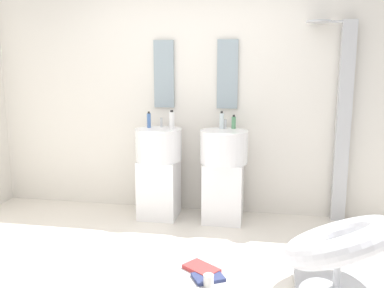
# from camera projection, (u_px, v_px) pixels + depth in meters

# --- Properties ---
(ground_plane) EXTENTS (4.80, 3.60, 0.04)m
(ground_plane) POSITION_uv_depth(u_px,v_px,m) (160.00, 280.00, 3.17)
(ground_plane) COLOR silver
(rear_partition) EXTENTS (4.80, 0.10, 2.60)m
(rear_partition) POSITION_uv_depth(u_px,v_px,m) (196.00, 94.00, 4.52)
(rear_partition) COLOR silver
(rear_partition) RESTS_ON ground_plane
(pedestal_sink_left) EXTENTS (0.49, 0.49, 1.06)m
(pedestal_sink_left) POSITION_uv_depth(u_px,v_px,m) (159.00, 169.00, 4.39)
(pedestal_sink_left) COLOR white
(pedestal_sink_left) RESTS_ON ground_plane
(pedestal_sink_right) EXTENTS (0.49, 0.49, 1.06)m
(pedestal_sink_right) POSITION_uv_depth(u_px,v_px,m) (224.00, 172.00, 4.27)
(pedestal_sink_right) COLOR white
(pedestal_sink_right) RESTS_ON ground_plane
(vanity_mirror_left) EXTENTS (0.22, 0.03, 0.72)m
(vanity_mirror_left) POSITION_uv_depth(u_px,v_px,m) (164.00, 74.00, 4.48)
(vanity_mirror_left) COLOR #8C9EA8
(vanity_mirror_right) EXTENTS (0.22, 0.03, 0.72)m
(vanity_mirror_right) POSITION_uv_depth(u_px,v_px,m) (228.00, 74.00, 4.35)
(vanity_mirror_right) COLOR #8C9EA8
(shower_column) EXTENTS (0.49, 0.24, 2.05)m
(shower_column) POSITION_uv_depth(u_px,v_px,m) (342.00, 119.00, 4.18)
(shower_column) COLOR #B7BABF
(shower_column) RESTS_ON ground_plane
(lounge_chair) EXTENTS (1.08, 1.08, 0.65)m
(lounge_chair) POSITION_uv_depth(u_px,v_px,m) (339.00, 249.00, 2.86)
(lounge_chair) COLOR #B7BABF
(lounge_chair) RESTS_ON ground_plane
(area_rug) EXTENTS (0.97, 0.84, 0.01)m
(area_rug) POSITION_uv_depth(u_px,v_px,m) (198.00, 282.00, 3.09)
(area_rug) COLOR #B2B2B7
(area_rug) RESTS_ON ground_plane
(magazine_red) EXTENTS (0.32, 0.30, 0.03)m
(magazine_red) POSITION_uv_depth(u_px,v_px,m) (201.00, 269.00, 3.25)
(magazine_red) COLOR #B73838
(magazine_red) RESTS_ON area_rug
(magazine_navy) EXTENTS (0.28, 0.26, 0.03)m
(magazine_navy) POSITION_uv_depth(u_px,v_px,m) (208.00, 277.00, 3.12)
(magazine_navy) COLOR navy
(magazine_navy) RESTS_ON area_rug
(coffee_mug) EXTENTS (0.08, 0.08, 0.08)m
(coffee_mug) POSITION_uv_depth(u_px,v_px,m) (209.00, 280.00, 3.02)
(coffee_mug) COLOR white
(coffee_mug) RESTS_ON area_rug
(soap_bottle_blue) EXTENTS (0.04, 0.04, 0.17)m
(soap_bottle_blue) POSITION_uv_depth(u_px,v_px,m) (149.00, 120.00, 4.37)
(soap_bottle_blue) COLOR #4C72B7
(soap_bottle_blue) RESTS_ON pedestal_sink_left
(soap_bottle_green) EXTENTS (0.05, 0.05, 0.14)m
(soap_bottle_green) POSITION_uv_depth(u_px,v_px,m) (234.00, 122.00, 4.31)
(soap_bottle_green) COLOR #59996B
(soap_bottle_green) RESTS_ON pedestal_sink_right
(soap_bottle_white) EXTENTS (0.06, 0.06, 0.19)m
(soap_bottle_white) POSITION_uv_depth(u_px,v_px,m) (172.00, 120.00, 4.31)
(soap_bottle_white) COLOR white
(soap_bottle_white) RESTS_ON pedestal_sink_left
(soap_bottle_clear) EXTENTS (0.05, 0.05, 0.18)m
(soap_bottle_clear) POSITION_uv_depth(u_px,v_px,m) (222.00, 121.00, 4.30)
(soap_bottle_clear) COLOR silver
(soap_bottle_clear) RESTS_ON pedestal_sink_right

